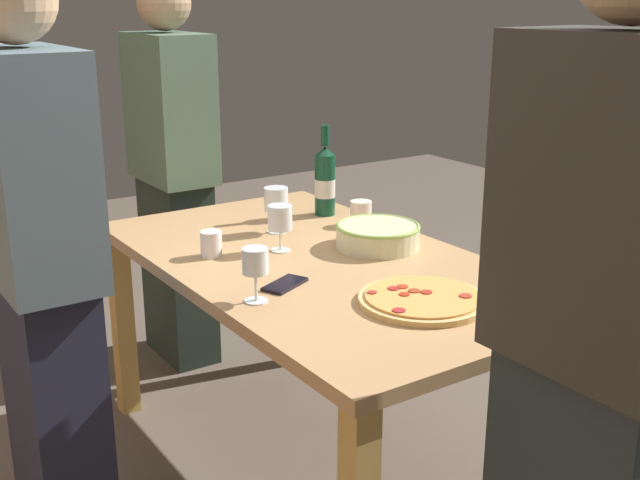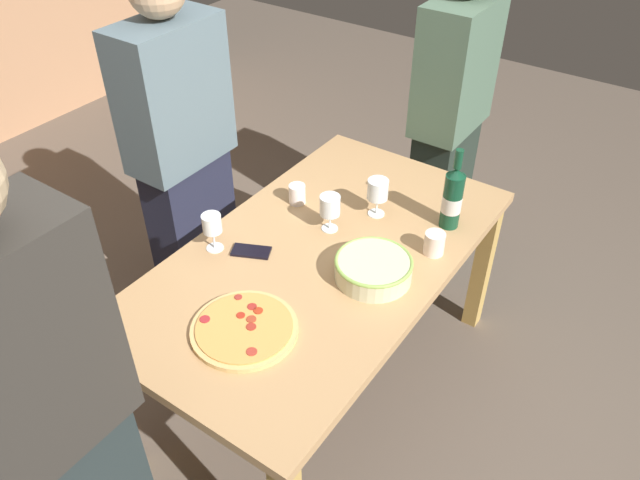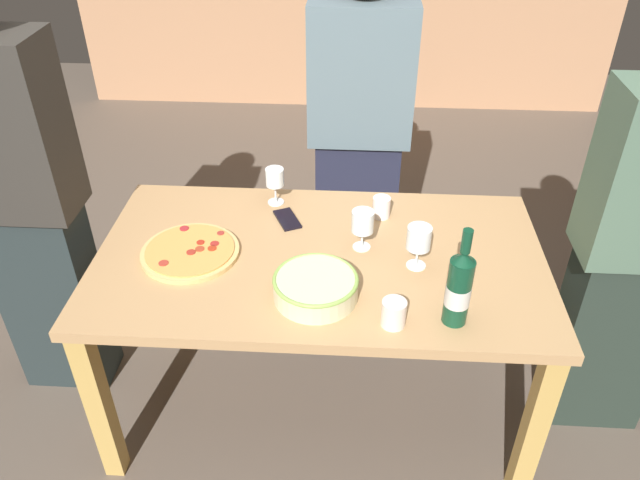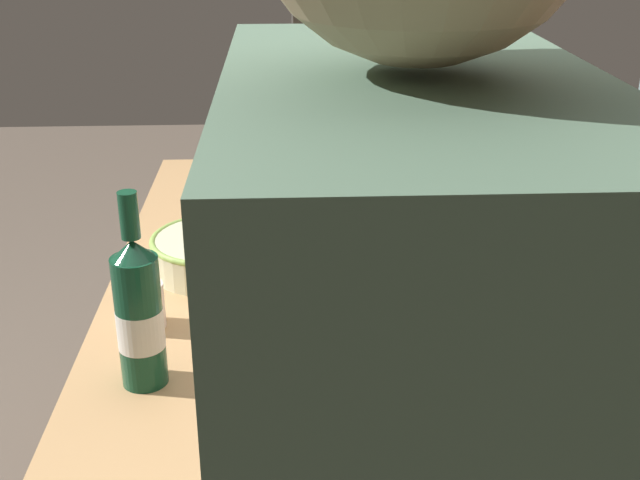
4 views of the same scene
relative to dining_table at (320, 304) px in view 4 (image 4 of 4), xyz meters
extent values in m
cube|color=tan|center=(0.00, 0.00, 0.07)|extent=(1.60, 0.90, 0.04)
cube|color=tan|center=(-0.74, -0.40, -0.30)|extent=(0.07, 0.07, 0.71)
cube|color=tan|center=(-0.74, 0.40, -0.30)|extent=(0.07, 0.07, 0.71)
cylinder|color=#DEB36C|center=(-0.46, -0.02, 0.10)|extent=(0.35, 0.35, 0.02)
cylinder|color=#E69D4C|center=(-0.46, -0.02, 0.11)|extent=(0.32, 0.32, 0.01)
cylinder|color=#B23218|center=(-0.38, -0.02, 0.12)|extent=(0.03, 0.03, 0.00)
cylinder|color=#A9282B|center=(-0.51, 0.10, 0.12)|extent=(0.03, 0.03, 0.00)
cylinder|color=#A62922|center=(-0.38, 0.01, 0.12)|extent=(0.03, 0.03, 0.00)
cylinder|color=#9D3027|center=(-0.37, 0.08, 0.12)|extent=(0.03, 0.03, 0.00)
cylinder|color=#A63B22|center=(-0.43, -0.02, 0.12)|extent=(0.03, 0.03, 0.00)
cylinder|color=#A32E20|center=(-0.45, -0.05, 0.12)|extent=(0.03, 0.03, 0.00)
cylinder|color=#B02919|center=(-0.43, 0.02, 0.12)|extent=(0.03, 0.03, 0.00)
cylinder|color=#AD3528|center=(-0.53, -0.11, 0.12)|extent=(0.03, 0.03, 0.00)
cylinder|color=beige|center=(0.00, -0.23, 0.13)|extent=(0.27, 0.27, 0.08)
torus|color=#93BD54|center=(0.00, -0.23, 0.16)|extent=(0.28, 0.28, 0.01)
cylinder|color=#113F28|center=(0.44, -0.32, 0.21)|extent=(0.08, 0.08, 0.23)
cone|color=#113F28|center=(0.44, -0.32, 0.34)|extent=(0.08, 0.08, 0.03)
cylinder|color=#113F28|center=(0.44, -0.32, 0.39)|extent=(0.03, 0.03, 0.08)
cylinder|color=silver|center=(0.44, -0.32, 0.20)|extent=(0.08, 0.08, 0.07)
cylinder|color=white|center=(0.15, 0.06, 0.09)|extent=(0.07, 0.07, 0.00)
cylinder|color=white|center=(0.15, 0.06, 0.13)|extent=(0.01, 0.01, 0.07)
cylinder|color=white|center=(0.15, 0.06, 0.21)|extent=(0.08, 0.08, 0.08)
cylinder|color=maroon|center=(0.15, 0.06, 0.18)|extent=(0.07, 0.07, 0.03)
cylinder|color=white|center=(-0.20, 0.34, 0.09)|extent=(0.07, 0.07, 0.00)
cylinder|color=white|center=(-0.20, 0.34, 0.14)|extent=(0.01, 0.01, 0.08)
cylinder|color=white|center=(-0.20, 0.34, 0.21)|extent=(0.07, 0.07, 0.07)
cylinder|color=maroon|center=(-0.20, 0.34, 0.19)|extent=(0.06, 0.06, 0.03)
cylinder|color=white|center=(0.34, -0.04, 0.09)|extent=(0.07, 0.07, 0.00)
cylinder|color=white|center=(0.34, -0.04, 0.13)|extent=(0.01, 0.01, 0.07)
cylinder|color=white|center=(0.34, -0.04, 0.21)|extent=(0.08, 0.08, 0.08)
cylinder|color=maroon|center=(0.34, -0.04, 0.19)|extent=(0.07, 0.07, 0.04)
cylinder|color=white|center=(0.22, 0.27, 0.13)|extent=(0.07, 0.07, 0.08)
cylinder|color=#F6E0D2|center=(0.25, -0.34, 0.14)|extent=(0.08, 0.08, 0.09)
cube|color=black|center=(-0.14, 0.22, 0.10)|extent=(0.12, 0.16, 0.01)
cube|color=#4C6854|center=(1.10, 0.01, 0.44)|extent=(0.43, 0.24, 0.60)
cube|color=#232E2E|center=(-1.09, 0.08, -0.23)|extent=(0.35, 0.20, 0.85)
cube|color=#302D28|center=(-1.09, 0.08, 0.52)|extent=(0.42, 0.24, 0.64)
camera|label=1|loc=(-1.98, 1.33, 0.90)|focal=44.94mm
camera|label=2|loc=(-1.47, -1.02, 1.57)|focal=34.91mm
camera|label=3|loc=(0.11, -1.76, 1.40)|focal=34.63mm
camera|label=4|loc=(1.59, -0.08, 0.85)|focal=44.64mm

